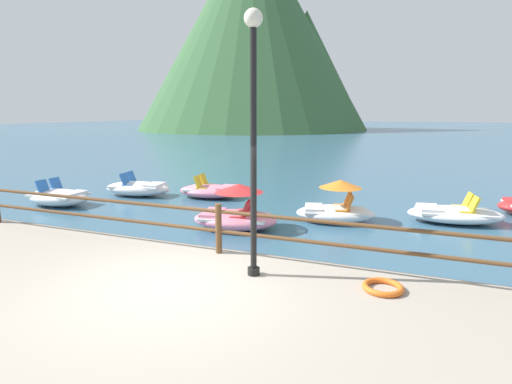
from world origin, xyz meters
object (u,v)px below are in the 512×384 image
at_px(pedal_boat_1, 455,214).
at_px(pedal_boat_2, 211,191).
at_px(pedal_boat_4, 138,188).
at_px(lamp_post, 253,122).
at_px(pedal_boat_3, 336,208).
at_px(pedal_boat_5, 59,197).
at_px(pedal_boat_7, 235,214).
at_px(life_ring, 383,287).

distance_m(pedal_boat_1, pedal_boat_2, 7.93).
relative_size(pedal_boat_2, pedal_boat_4, 0.92).
bearing_deg(lamp_post, pedal_boat_3, 85.88).
distance_m(lamp_post, pedal_boat_5, 9.73).
bearing_deg(lamp_post, pedal_boat_1, 61.33).
bearing_deg(pedal_boat_5, pedal_boat_1, 11.38).
height_order(lamp_post, pedal_boat_7, lamp_post).
bearing_deg(pedal_boat_2, pedal_boat_5, -143.99).
relative_size(life_ring, pedal_boat_5, 0.27).
bearing_deg(pedal_boat_3, pedal_boat_1, 19.42).
relative_size(pedal_boat_1, pedal_boat_3, 1.12).
bearing_deg(life_ring, pedal_boat_4, 146.24).
relative_size(pedal_boat_5, pedal_boat_7, 0.93).
height_order(lamp_post, pedal_boat_2, lamp_post).
bearing_deg(lamp_post, pedal_boat_2, 122.59).
relative_size(lamp_post, pedal_boat_3, 1.69).
bearing_deg(pedal_boat_3, pedal_boat_7, -143.99).
distance_m(life_ring, pedal_boat_4, 10.93).
height_order(life_ring, pedal_boat_2, pedal_boat_2).
xyz_separation_m(pedal_boat_1, pedal_boat_3, (-3.10, -1.09, 0.15)).
distance_m(lamp_post, pedal_boat_7, 4.77).
bearing_deg(pedal_boat_1, life_ring, -103.23).
height_order(pedal_boat_1, pedal_boat_4, pedal_boat_4).
xyz_separation_m(pedal_boat_1, pedal_boat_7, (-5.43, -2.78, 0.16)).
bearing_deg(pedal_boat_4, pedal_boat_1, 0.79).
bearing_deg(pedal_boat_3, lamp_post, -94.12).
xyz_separation_m(life_ring, pedal_boat_5, (-10.52, 3.81, -0.16)).
bearing_deg(pedal_boat_2, pedal_boat_7, -53.30).
distance_m(lamp_post, pedal_boat_1, 7.72).
height_order(pedal_boat_2, pedal_boat_5, pedal_boat_5).
distance_m(life_ring, pedal_boat_3, 5.38).
bearing_deg(pedal_boat_7, pedal_boat_4, 152.73).
bearing_deg(pedal_boat_2, life_ring, -46.37).
bearing_deg(life_ring, pedal_boat_7, 139.10).
bearing_deg(pedal_boat_3, pedal_boat_4, 172.72).
bearing_deg(life_ring, pedal_boat_2, 133.63).
relative_size(pedal_boat_3, pedal_boat_5, 1.08).
bearing_deg(life_ring, pedal_boat_1, 76.77).
xyz_separation_m(lamp_post, pedal_boat_2, (-4.43, 6.92, -2.62)).
distance_m(lamp_post, pedal_boat_4, 9.76).
xyz_separation_m(pedal_boat_4, pedal_boat_5, (-1.44, -2.27, 0.00)).
bearing_deg(lamp_post, pedal_boat_7, 118.41).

